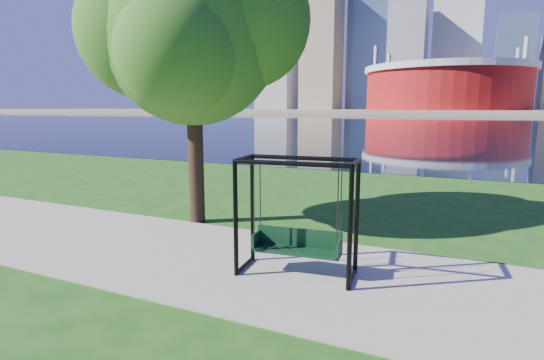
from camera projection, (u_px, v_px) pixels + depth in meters
The scene contains 8 objects.
ground at pixel (279, 260), 8.34m from camera, with size 900.00×900.00×0.00m, color #1E5114.
path at pixel (268, 268), 7.89m from camera, with size 120.00×4.00×0.03m, color #9E937F.
river at pixel (456, 121), 99.46m from camera, with size 900.00×180.00×0.02m, color black.
far_bank at pixel (467, 111), 281.55m from camera, with size 900.00×228.00×2.00m, color #937F60.
stadium at pixel (446, 86), 220.07m from camera, with size 83.00×83.00×32.00m.
skyline at pixel (464, 59), 289.45m from camera, with size 392.00×66.00×96.50m.
swing at pixel (297, 220), 7.42m from camera, with size 2.14×1.11×2.10m.
park_tree at pixel (192, 32), 10.39m from camera, with size 5.55×5.01×6.89m.
Camera 1 is at (3.24, -7.27, 2.94)m, focal length 28.00 mm.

